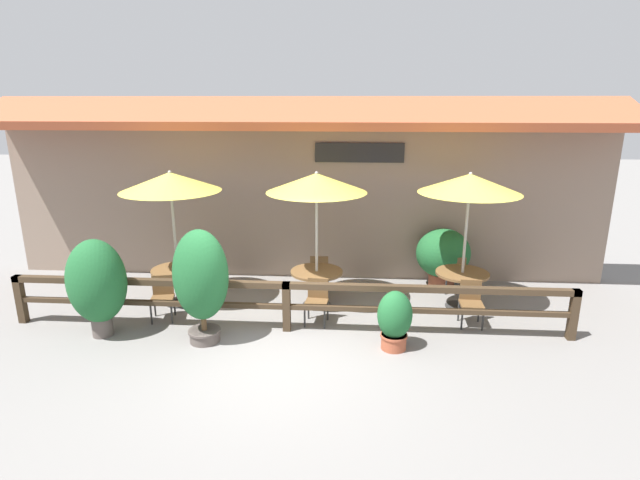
{
  "coord_description": "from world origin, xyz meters",
  "views": [
    {
      "loc": [
        1.21,
        -7.39,
        4.16
      ],
      "look_at": [
        0.6,
        1.35,
        1.68
      ],
      "focal_mm": 28.0,
      "sensor_mm": 36.0,
      "label": 1
    }
  ],
  "objects_px": {
    "patio_umbrella_near": "(170,182)",
    "dining_table_middle": "(317,278)",
    "dining_table_near": "(178,276)",
    "patio_umbrella_middle": "(316,183)",
    "chair_middle_wallside": "(319,271)",
    "potted_plant_corner_fern": "(201,278)",
    "potted_plant_tall_tropical": "(395,319)",
    "chair_near_streetside": "(162,296)",
    "chair_near_wallside": "(187,270)",
    "chair_middle_streetside": "(317,299)",
    "dining_table_far": "(462,279)",
    "chair_far_wallside": "(455,272)",
    "potted_plant_broad_leaf": "(97,283)",
    "patio_umbrella_far": "(470,184)",
    "potted_plant_small_flowering": "(443,255)",
    "chair_far_streetside": "(471,301)"
  },
  "relations": [
    {
      "from": "patio_umbrella_near",
      "to": "dining_table_middle",
      "type": "relative_size",
      "value": 2.61
    },
    {
      "from": "dining_table_near",
      "to": "patio_umbrella_middle",
      "type": "relative_size",
      "value": 0.38
    },
    {
      "from": "dining_table_middle",
      "to": "chair_middle_wallside",
      "type": "xyz_separation_m",
      "value": [
        -0.0,
        0.81,
        -0.14
      ]
    },
    {
      "from": "potted_plant_corner_fern",
      "to": "potted_plant_tall_tropical",
      "type": "bearing_deg",
      "value": -0.63
    },
    {
      "from": "dining_table_near",
      "to": "chair_near_streetside",
      "type": "relative_size",
      "value": 1.26
    },
    {
      "from": "patio_umbrella_middle",
      "to": "chair_near_wallside",
      "type": "bearing_deg",
      "value": 166.91
    },
    {
      "from": "chair_near_wallside",
      "to": "chair_middle_streetside",
      "type": "xyz_separation_m",
      "value": [
        3.03,
        -1.5,
        0.0
      ]
    },
    {
      "from": "dining_table_middle",
      "to": "dining_table_far",
      "type": "height_order",
      "value": "same"
    },
    {
      "from": "chair_middle_streetside",
      "to": "chair_far_wallside",
      "type": "relative_size",
      "value": 1.0
    },
    {
      "from": "patio_umbrella_near",
      "to": "chair_near_streetside",
      "type": "bearing_deg",
      "value": -93.73
    },
    {
      "from": "dining_table_near",
      "to": "potted_plant_broad_leaf",
      "type": "xyz_separation_m",
      "value": [
        -0.9,
        -1.56,
        0.4
      ]
    },
    {
      "from": "patio_umbrella_far",
      "to": "dining_table_far",
      "type": "distance_m",
      "value": 1.96
    },
    {
      "from": "potted_plant_corner_fern",
      "to": "patio_umbrella_far",
      "type": "bearing_deg",
      "value": 21.0
    },
    {
      "from": "chair_near_wallside",
      "to": "patio_umbrella_far",
      "type": "bearing_deg",
      "value": 173.74
    },
    {
      "from": "patio_umbrella_middle",
      "to": "potted_plant_corner_fern",
      "type": "relative_size",
      "value": 1.37
    },
    {
      "from": "dining_table_middle",
      "to": "potted_plant_small_flowering",
      "type": "distance_m",
      "value": 3.07
    },
    {
      "from": "chair_near_wallside",
      "to": "patio_umbrella_middle",
      "type": "xyz_separation_m",
      "value": [
        2.96,
        -0.69,
        2.1
      ]
    },
    {
      "from": "chair_middle_streetside",
      "to": "potted_plant_small_flowering",
      "type": "distance_m",
      "value": 3.44
    },
    {
      "from": "chair_middle_streetside",
      "to": "potted_plant_corner_fern",
      "type": "xyz_separation_m",
      "value": [
        -1.93,
        -0.93,
        0.71
      ]
    },
    {
      "from": "dining_table_far",
      "to": "potted_plant_tall_tropical",
      "type": "distance_m",
      "value": 2.42
    },
    {
      "from": "chair_middle_streetside",
      "to": "potted_plant_broad_leaf",
      "type": "xyz_separation_m",
      "value": [
        -3.86,
        -0.83,
        0.54
      ]
    },
    {
      "from": "dining_table_near",
      "to": "chair_near_wallside",
      "type": "bearing_deg",
      "value": 94.99
    },
    {
      "from": "potted_plant_tall_tropical",
      "to": "potted_plant_small_flowering",
      "type": "xyz_separation_m",
      "value": [
        1.3,
        3.07,
        0.21
      ]
    },
    {
      "from": "potted_plant_broad_leaf",
      "to": "dining_table_near",
      "type": "bearing_deg",
      "value": 60.1
    },
    {
      "from": "dining_table_middle",
      "to": "potted_plant_tall_tropical",
      "type": "height_order",
      "value": "potted_plant_tall_tropical"
    },
    {
      "from": "chair_middle_wallside",
      "to": "potted_plant_small_flowering",
      "type": "height_order",
      "value": "potted_plant_small_flowering"
    },
    {
      "from": "dining_table_near",
      "to": "patio_umbrella_middle",
      "type": "height_order",
      "value": "patio_umbrella_middle"
    },
    {
      "from": "patio_umbrella_far",
      "to": "potted_plant_small_flowering",
      "type": "xyz_separation_m",
      "value": [
        -0.2,
        1.18,
        -1.82
      ]
    },
    {
      "from": "dining_table_far",
      "to": "chair_middle_streetside",
      "type": "bearing_deg",
      "value": -162.27
    },
    {
      "from": "chair_middle_streetside",
      "to": "potted_plant_broad_leaf",
      "type": "bearing_deg",
      "value": -162.19
    },
    {
      "from": "patio_umbrella_far",
      "to": "chair_near_streetside",
      "type": "bearing_deg",
      "value": -170.7
    },
    {
      "from": "chair_middle_streetside",
      "to": "dining_table_far",
      "type": "bearing_deg",
      "value": 23.43
    },
    {
      "from": "potted_plant_broad_leaf",
      "to": "potted_plant_small_flowering",
      "type": "bearing_deg",
      "value": 24.07
    },
    {
      "from": "patio_umbrella_middle",
      "to": "potted_plant_broad_leaf",
      "type": "relative_size",
      "value": 1.55
    },
    {
      "from": "potted_plant_corner_fern",
      "to": "patio_umbrella_middle",
      "type": "bearing_deg",
      "value": 42.93
    },
    {
      "from": "patio_umbrella_middle",
      "to": "chair_middle_streetside",
      "type": "bearing_deg",
      "value": -85.29
    },
    {
      "from": "chair_far_wallside",
      "to": "potted_plant_tall_tropical",
      "type": "bearing_deg",
      "value": 61.0
    },
    {
      "from": "dining_table_middle",
      "to": "dining_table_far",
      "type": "xyz_separation_m",
      "value": [
        2.97,
        0.12,
        0.0
      ]
    },
    {
      "from": "potted_plant_tall_tropical",
      "to": "chair_far_streetside",
      "type": "bearing_deg",
      "value": 35.46
    },
    {
      "from": "dining_table_far",
      "to": "potted_plant_small_flowering",
      "type": "xyz_separation_m",
      "value": [
        -0.2,
        1.18,
        0.14
      ]
    },
    {
      "from": "chair_middle_wallside",
      "to": "chair_far_wallside",
      "type": "xyz_separation_m",
      "value": [
        2.99,
        0.12,
        0.0
      ]
    },
    {
      "from": "potted_plant_broad_leaf",
      "to": "patio_umbrella_middle",
      "type": "bearing_deg",
      "value": 23.34
    },
    {
      "from": "potted_plant_tall_tropical",
      "to": "potted_plant_corner_fern",
      "type": "height_order",
      "value": "potted_plant_corner_fern"
    },
    {
      "from": "chair_middle_streetside",
      "to": "chair_far_wallside",
      "type": "distance_m",
      "value": 3.4
    },
    {
      "from": "potted_plant_tall_tropical",
      "to": "patio_umbrella_near",
      "type": "bearing_deg",
      "value": 158.79
    },
    {
      "from": "dining_table_near",
      "to": "chair_far_wallside",
      "type": "distance_m",
      "value": 5.97
    },
    {
      "from": "chair_middle_wallside",
      "to": "chair_far_streetside",
      "type": "distance_m",
      "value": 3.35
    },
    {
      "from": "patio_umbrella_far",
      "to": "potted_plant_tall_tropical",
      "type": "height_order",
      "value": "patio_umbrella_far"
    },
    {
      "from": "chair_near_wallside",
      "to": "potted_plant_tall_tropical",
      "type": "distance_m",
      "value": 5.07
    },
    {
      "from": "patio_umbrella_near",
      "to": "chair_middle_streetside",
      "type": "distance_m",
      "value": 3.7
    }
  ]
}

